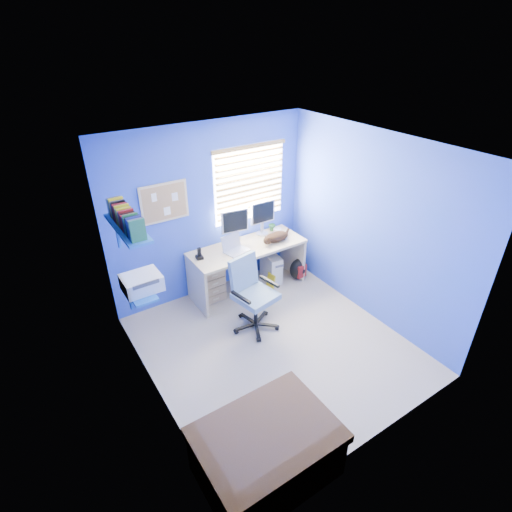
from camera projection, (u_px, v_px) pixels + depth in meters
floor at (274, 345)px, 5.07m from camera, size 3.00×3.20×0.00m
ceiling at (280, 149)px, 3.82m from camera, size 3.00×3.20×0.00m
wall_back at (210, 212)px, 5.60m from camera, size 3.00×0.01×2.50m
wall_front at (390, 344)px, 3.28m from camera, size 3.00×0.01×2.50m
wall_left at (147, 306)px, 3.73m from camera, size 0.01×3.20×2.50m
wall_right at (371, 228)px, 5.15m from camera, size 0.01×3.20×2.50m
desk at (248, 268)px, 5.98m from camera, size 1.72×0.65×0.74m
laptop at (237, 245)px, 5.60m from camera, size 0.38×0.32×0.22m
monitor_left at (234, 227)px, 5.74m from camera, size 0.41×0.18×0.54m
monitor_right at (262, 218)px, 6.01m from camera, size 0.40×0.13×0.54m
phone at (199, 253)px, 5.45m from camera, size 0.10×0.12×0.17m
mug at (272, 227)px, 6.22m from camera, size 0.10×0.09×0.10m
cd_spindle at (277, 231)px, 6.16m from camera, size 0.13×0.13×0.07m
cat at (277, 237)px, 5.91m from camera, size 0.43×0.29×0.14m
tower_pc at (271, 267)px, 6.28m from camera, size 0.25×0.46×0.45m
drawer_boxes at (211, 283)px, 5.81m from camera, size 0.35×0.28×0.54m
yellow_book at (271, 281)px, 6.12m from camera, size 0.03×0.17×0.24m
backpack at (298, 269)px, 6.32m from camera, size 0.33×0.26×0.35m
bed_corner at (266, 452)px, 3.50m from camera, size 1.15×0.82×0.55m
office_chair at (253, 303)px, 5.23m from camera, size 0.68×0.68×1.00m
window_blinds at (250, 184)px, 5.74m from camera, size 1.15×0.05×1.10m
corkboard at (164, 202)px, 5.13m from camera, size 0.64×0.02×0.52m
wall_shelves at (133, 252)px, 4.25m from camera, size 0.42×0.90×1.05m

